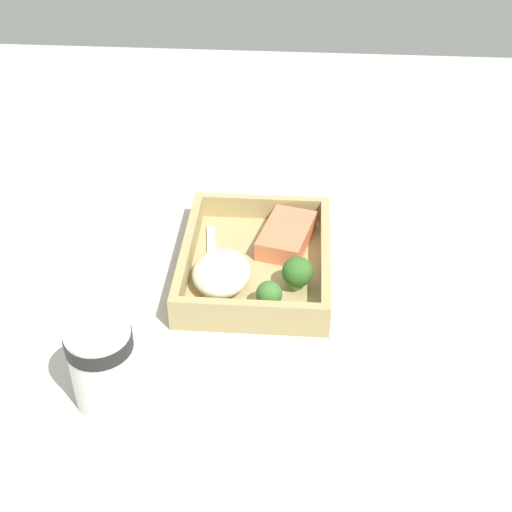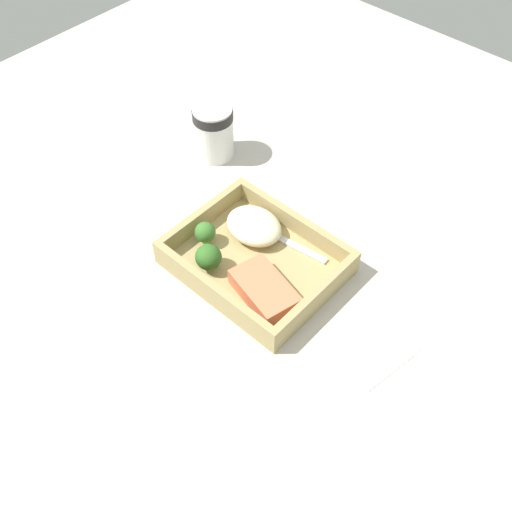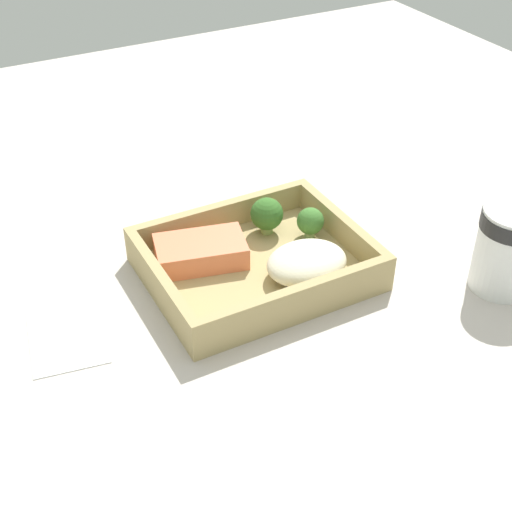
{
  "view_description": "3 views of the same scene",
  "coord_description": "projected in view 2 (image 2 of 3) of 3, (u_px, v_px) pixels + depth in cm",
  "views": [
    {
      "loc": [
        76.4,
        5.51,
        61.44
      ],
      "look_at": [
        0.0,
        0.0,
        2.7
      ],
      "focal_mm": 50.0,
      "sensor_mm": 36.0,
      "label": 1
    },
    {
      "loc": [
        -39.49,
        43.49,
        73.24
      ],
      "look_at": [
        0.0,
        0.0,
        2.7
      ],
      "focal_mm": 42.0,
      "sensor_mm": 36.0,
      "label": 2
    },
    {
      "loc": [
        -31.17,
        -58.68,
        51.21
      ],
      "look_at": [
        0.0,
        0.0,
        2.7
      ],
      "focal_mm": 50.0,
      "sensor_mm": 36.0,
      "label": 3
    }
  ],
  "objects": [
    {
      "name": "ground_plane",
      "position": [
        256.0,
        271.0,
        0.95
      ],
      "size": [
        160.0,
        160.0,
        2.0
      ],
      "primitive_type": "cube",
      "color": "#BEB4AC"
    },
    {
      "name": "takeout_tray",
      "position": [
        256.0,
        265.0,
        0.93
      ],
      "size": [
        24.81,
        19.86,
        1.2
      ],
      "primitive_type": "cube",
      "color": "tan",
      "rests_on": "ground_plane"
    },
    {
      "name": "tray_rim",
      "position": [
        256.0,
        255.0,
        0.92
      ],
      "size": [
        24.81,
        19.86,
        3.42
      ],
      "color": "tan",
      "rests_on": "takeout_tray"
    },
    {
      "name": "salmon_fillet",
      "position": [
        264.0,
        290.0,
        0.88
      ],
      "size": [
        11.62,
        8.52,
        2.79
      ],
      "primitive_type": "cube",
      "rotation": [
        0.0,
        0.0,
        -0.24
      ],
      "color": "#EA7A53",
      "rests_on": "takeout_tray"
    },
    {
      "name": "mashed_potatoes",
      "position": [
        254.0,
        226.0,
        0.95
      ],
      "size": [
        9.53,
        7.7,
        3.62
      ],
      "primitive_type": "ellipsoid",
      "color": "beige",
      "rests_on": "takeout_tray"
    },
    {
      "name": "broccoli_floret_1",
      "position": [
        208.0,
        257.0,
        0.9
      ],
      "size": [
        4.07,
        4.07,
        4.72
      ],
      "color": "#7EA259",
      "rests_on": "takeout_tray"
    },
    {
      "name": "broccoli_floret_2",
      "position": [
        205.0,
        233.0,
        0.94
      ],
      "size": [
        3.35,
        3.35,
        4.0
      ],
      "color": "#80A466",
      "rests_on": "takeout_tray"
    },
    {
      "name": "fork",
      "position": [
        278.0,
        237.0,
        0.96
      ],
      "size": [
        15.88,
        3.76,
        0.44
      ],
      "color": "silver",
      "rests_on": "takeout_tray"
    },
    {
      "name": "paper_cup",
      "position": [
        214.0,
        129.0,
        1.07
      ],
      "size": [
        7.25,
        7.25,
        10.14
      ],
      "color": "white",
      "rests_on": "ground_plane"
    },
    {
      "name": "receipt_slip",
      "position": [
        375.0,
        351.0,
        0.84
      ],
      "size": [
        9.44,
        12.15,
        0.24
      ],
      "primitive_type": "cube",
      "rotation": [
        0.0,
        0.0,
        -0.16
      ],
      "color": "white",
      "rests_on": "ground_plane"
    }
  ]
}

